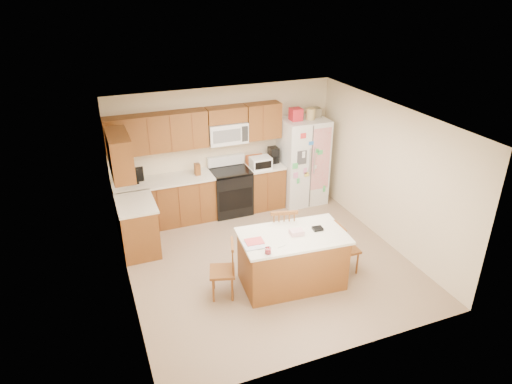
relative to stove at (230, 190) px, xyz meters
name	(u,v)px	position (x,y,z in m)	size (l,w,h in m)	color
ground	(267,261)	(0.00, -1.94, -0.47)	(4.50, 4.50, 0.00)	#867255
room_shell	(268,184)	(0.00, -1.94, 0.97)	(4.60, 4.60, 2.52)	beige
cabinetry	(183,180)	(-0.98, -0.15, 0.44)	(3.36, 1.56, 2.15)	brown
stove	(230,190)	(0.00, 0.00, 0.00)	(0.76, 0.65, 1.13)	black
refrigerator	(303,160)	(1.57, -0.06, 0.45)	(0.90, 0.79, 2.04)	white
island	(292,259)	(0.12, -2.63, -0.03)	(1.67, 1.06, 0.97)	brown
windsor_chair_left	(224,271)	(-0.95, -2.52, -0.04)	(0.47, 0.48, 0.91)	brown
windsor_chair_back	(282,237)	(0.20, -2.06, 0.03)	(0.55, 0.54, 1.06)	brown
windsor_chair_right	(345,249)	(1.05, -2.64, -0.06)	(0.36, 0.38, 0.88)	brown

